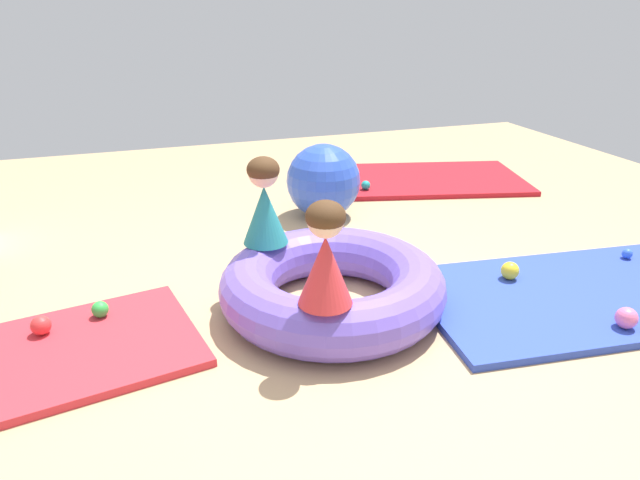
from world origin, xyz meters
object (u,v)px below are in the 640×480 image
(inflatable_cushion, at_px, (332,286))
(play_ball_pink, at_px, (626,318))
(play_ball_yellow, at_px, (510,271))
(play_ball_orange, at_px, (339,167))
(play_ball_teal, at_px, (366,185))
(child_in_red, at_px, (325,255))
(play_ball_blue, at_px, (627,254))
(child_in_teal, at_px, (264,202))
(play_ball_red, at_px, (41,325))
(exercise_ball_large, at_px, (323,181))
(play_ball_green, at_px, (100,309))

(inflatable_cushion, relative_size, play_ball_pink, 11.11)
(play_ball_yellow, height_order, play_ball_orange, play_ball_yellow)
(play_ball_yellow, distance_m, play_ball_teal, 1.80)
(child_in_red, height_order, play_ball_blue, child_in_red)
(play_ball_blue, bearing_deg, play_ball_pink, -135.31)
(play_ball_pink, bearing_deg, child_in_teal, 145.92)
(play_ball_red, height_order, play_ball_pink, play_ball_pink)
(child_in_teal, xyz_separation_m, exercise_ball_large, (0.68, 1.01, -0.24))
(play_ball_blue, bearing_deg, play_ball_yellow, -179.66)
(play_ball_blue, distance_m, play_ball_orange, 2.59)
(exercise_ball_large, bearing_deg, inflatable_cushion, -107.18)
(play_ball_teal, bearing_deg, play_ball_red, -146.02)
(child_in_teal, xyz_separation_m, play_ball_pink, (1.53, -1.03, -0.42))
(play_ball_pink, bearing_deg, play_ball_teal, 98.05)
(play_ball_red, relative_size, play_ball_orange, 1.53)
(play_ball_green, relative_size, play_ball_blue, 1.34)
(play_ball_teal, bearing_deg, play_ball_blue, -61.16)
(play_ball_red, distance_m, exercise_ball_large, 2.20)
(play_ball_teal, distance_m, play_ball_pink, 2.45)
(child_in_teal, relative_size, play_ball_pink, 4.54)
(inflatable_cushion, xyz_separation_m, play_ball_blue, (1.91, -0.05, -0.07))
(child_in_teal, distance_m, play_ball_yellow, 1.44)
(child_in_teal, relative_size, play_ball_teal, 6.23)
(play_ball_yellow, xyz_separation_m, exercise_ball_large, (-0.63, 1.42, 0.18))
(child_in_red, distance_m, play_ball_orange, 2.99)
(play_ball_yellow, distance_m, exercise_ball_large, 1.56)
(child_in_teal, height_order, play_ball_orange, child_in_teal)
(play_ball_blue, relative_size, exercise_ball_large, 0.11)
(play_ball_green, bearing_deg, play_ball_red, -162.65)
(child_in_teal, bearing_deg, play_ball_teal, -85.37)
(play_ball_green, distance_m, play_ball_pink, 2.59)
(play_ball_orange, bearing_deg, play_ball_red, -136.85)
(child_in_red, xyz_separation_m, play_ball_blue, (2.09, 0.35, -0.44))
(play_ball_yellow, relative_size, play_ball_blue, 1.64)
(play_ball_green, xyz_separation_m, play_ball_pink, (2.42, -0.93, 0.01))
(play_ball_teal, xyz_separation_m, exercise_ball_large, (-0.50, -0.37, 0.19))
(child_in_teal, bearing_deg, play_ball_red, 54.41)
(play_ball_pink, distance_m, play_ball_orange, 3.05)
(child_in_teal, xyz_separation_m, play_ball_yellow, (1.32, -0.40, -0.43))
(play_ball_blue, bearing_deg, play_ball_orange, 112.40)
(play_ball_red, distance_m, play_ball_teal, 2.82)
(child_in_teal, distance_m, child_in_red, 0.75)
(play_ball_red, bearing_deg, play_ball_orange, 43.15)
(inflatable_cushion, relative_size, child_in_red, 2.48)
(exercise_ball_large, bearing_deg, play_ball_orange, 63.19)
(play_ball_red, distance_m, play_ball_pink, 2.81)
(play_ball_yellow, distance_m, play_ball_orange, 2.41)
(child_in_red, xyz_separation_m, play_ball_pink, (1.45, -0.29, -0.42))
(play_ball_blue, height_order, play_ball_orange, same)
(play_ball_green, xyz_separation_m, play_ball_orange, (2.07, 2.10, -0.01))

